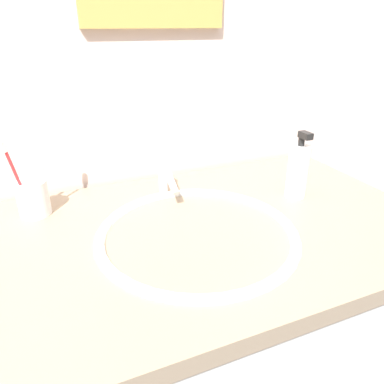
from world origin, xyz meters
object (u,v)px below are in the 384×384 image
faucet (165,175)px  toothbrush_white (42,167)px  toothbrush_red (16,175)px  toothbrush_cup (33,198)px  soap_dispenser (298,170)px

faucet → toothbrush_white: (-0.29, 0.04, 0.05)m
faucet → toothbrush_white: bearing=172.6°
faucet → toothbrush_red: toothbrush_red is taller
toothbrush_cup → toothbrush_white: size_ratio=0.44×
faucet → soap_dispenser: bearing=-22.9°
toothbrush_cup → soap_dispenser: bearing=-13.9°
toothbrush_white → toothbrush_red: bearing=-153.4°
toothbrush_cup → soap_dispenser: (0.64, -0.16, 0.03)m
toothbrush_red → toothbrush_cup: bearing=32.2°
toothbrush_red → soap_dispenser: toothbrush_red is taller
toothbrush_cup → soap_dispenser: size_ratio=0.48×
toothbrush_white → toothbrush_cup: bearing=-158.0°
faucet → toothbrush_white: size_ratio=0.75×
toothbrush_cup → soap_dispenser: soap_dispenser is taller
toothbrush_cup → toothbrush_white: toothbrush_white is taller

